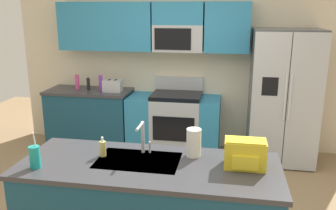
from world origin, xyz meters
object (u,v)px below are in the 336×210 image
Objects in this scene: sink_faucet at (143,135)px; paper_towel_roll at (194,143)px; range_oven at (174,123)px; bottle_purple at (101,83)px; soap_dispenser at (103,148)px; drink_cup_teal at (35,157)px; pepper_mill at (88,84)px; bottle_pink at (77,82)px; refrigerator at (283,97)px; backpack at (245,153)px; toaster at (113,86)px.

sink_faucet is 0.44m from paper_towel_roll.
bottle_purple reaches higher than range_oven.
drink_cup_teal is at bearing -144.79° from soap_dispenser.
bottle_pink is at bearing 171.90° from pepper_mill.
refrigerator is at bearing 65.09° from paper_towel_roll.
pepper_mill is at bearing 129.65° from paper_towel_roll.
refrigerator is 5.78× the size of backpack.
bottle_purple is at bearing 118.46° from sink_faucet.
sink_faucet is 1.17× the size of paper_towel_roll.
soap_dispenser is at bearing -61.73° from bottle_pink.
bottle_pink is at bearing 179.06° from range_oven.
sink_faucet reaches higher than pepper_mill.
range_oven is at bearing 84.46° from soap_dispenser.
bottle_pink is 2.73m from soap_dispenser.
bottle_pink is (-0.60, 0.08, 0.02)m from toaster.
toaster is 1.26× the size of bottle_pink.
range_oven is 6.11× the size of bottle_pink.
sink_faucet is at bearing -123.30° from refrigerator.
bottle_pink is (-3.05, 0.10, 0.09)m from refrigerator.
range_oven is at bearing 3.07° from bottle_purple.
bottle_purple reaches higher than pepper_mill.
drink_cup_teal is 0.54m from soap_dispenser.
bottle_pink is (-0.19, 0.03, 0.02)m from pepper_mill.
backpack is at bearing -68.47° from range_oven.
drink_cup_teal is (-0.67, -2.69, 0.55)m from range_oven.
paper_towel_roll is (-1.01, -2.17, 0.09)m from refrigerator.
soap_dispenser is (0.44, 0.31, -0.02)m from drink_cup_teal.
toaster is 0.41m from pepper_mill.
drink_cup_teal reaches higher than sink_faucet.
bottle_pink is 0.93× the size of paper_towel_roll.
range_oven is at bearing 3.25° from toaster.
paper_towel_roll reaches higher than range_oven.
refrigerator reaches higher than soap_dispenser.
soap_dispenser is at bearing 179.38° from backpack.
sink_faucet is 1.66× the size of soap_dispenser.
sink_faucet is 0.87m from drink_cup_teal.
range_oven is 2.44m from soap_dispenser.
toaster is 1.14× the size of bottle_purple.
sink_faucet is 0.88× the size of backpack.
soap_dispenser is at bearing -65.18° from pepper_mill.
range_oven is 8.00× the size of soap_dispenser.
toaster is 2.99m from backpack.
backpack is at bearing -0.62° from soap_dispenser.
drink_cup_teal is at bearing -159.47° from paper_towel_roll.
backpack is (2.47, -2.41, 0.01)m from bottle_pink.
bottle_pink is 0.75× the size of drink_cup_teal.
range_oven reaches higher than toaster.
drink_cup_teal is (-0.76, -0.42, -0.08)m from sink_faucet.
bottle_pink is 1.31× the size of soap_dispenser.
paper_towel_roll reaches higher than backpack.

